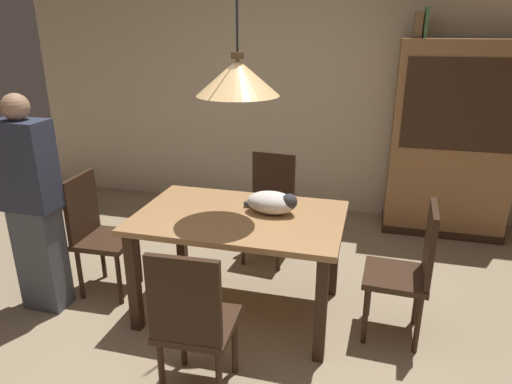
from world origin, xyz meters
name	(u,v)px	position (x,y,z in m)	size (l,w,h in m)	color
ground	(235,353)	(0.00, 0.00, 0.00)	(10.00, 10.00, 0.00)	#998466
back_wall	(308,77)	(0.00, 2.65, 1.45)	(6.40, 0.10, 2.90)	beige
dining_table	(240,228)	(-0.10, 0.47, 0.65)	(1.40, 0.90, 0.75)	#A87A4C
chair_near_front	(193,320)	(-0.10, -0.41, 0.51)	(0.42, 0.42, 0.93)	#382316
chair_left_side	(97,229)	(-1.23, 0.47, 0.51)	(0.42, 0.42, 0.93)	#382316
chair_right_side	(409,267)	(1.02, 0.47, 0.51)	(0.42, 0.42, 0.93)	#382316
chair_far_back	(270,202)	(-0.10, 1.35, 0.51)	(0.43, 0.43, 0.93)	#382316
cat_sleeping	(273,202)	(0.11, 0.56, 0.83)	(0.39, 0.24, 0.16)	silver
pendant_lamp	(238,77)	(-0.10, 0.47, 1.66)	(0.52, 0.52, 1.30)	#E5B775
hutch_bookcase	(451,145)	(1.44, 2.32, 0.89)	(1.12, 0.45, 1.85)	olive
book_brown_thick	(418,25)	(1.02, 2.32, 1.96)	(0.06, 0.24, 0.22)	brown
book_green_slim	(426,23)	(1.09, 2.32, 1.98)	(0.03, 0.20, 0.26)	#427A4C
person_standing	(33,207)	(-1.50, 0.17, 0.78)	(0.36, 0.22, 1.56)	#4C515B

